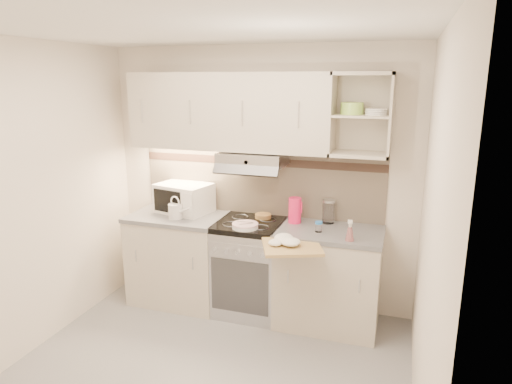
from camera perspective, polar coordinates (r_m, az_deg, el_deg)
ground at (r=3.73m, az=-6.64°, el=-22.10°), size 3.00×3.00×0.00m
room_shell at (r=3.40m, az=-4.80°, el=4.35°), size 3.04×2.84×2.52m
base_cabinet_left at (r=4.69m, az=-9.57°, el=-8.33°), size 0.90×0.60×0.86m
worktop_left at (r=4.54m, az=-9.80°, el=-3.06°), size 0.92×0.62×0.04m
base_cabinet_right at (r=4.25m, az=9.03°, el=-10.74°), size 0.90×0.60×0.86m
worktop_right at (r=4.08m, az=9.27°, el=-4.99°), size 0.92×0.62×0.04m
electric_range at (r=4.40m, az=-0.76°, el=-9.35°), size 0.60×0.60×0.90m
microwave at (r=4.58m, az=-8.98°, el=-0.74°), size 0.57×0.47×0.29m
watering_can at (r=4.38m, az=-9.97°, el=-2.31°), size 0.26×0.14×0.22m
plate_stack at (r=4.07m, az=-1.37°, el=-4.23°), size 0.23×0.23×0.05m
bread_loaf at (r=4.36m, az=0.90°, el=-3.02°), size 0.15×0.15×0.04m
pink_pitcher at (r=4.21m, az=4.89°, el=-2.29°), size 0.13×0.12×0.24m
glass_jar at (r=4.24m, az=9.04°, el=-2.40°), size 0.12×0.12×0.22m
spice_jar at (r=4.00m, az=7.83°, el=-4.31°), size 0.06×0.06×0.09m
spray_bottle at (r=3.82m, az=11.66°, el=-4.93°), size 0.07×0.07×0.19m
cutting_board at (r=3.73m, az=4.50°, el=-6.82°), size 0.58×0.55×0.03m
dish_towel at (r=3.68m, az=3.79°, el=-6.20°), size 0.35×0.32×0.08m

